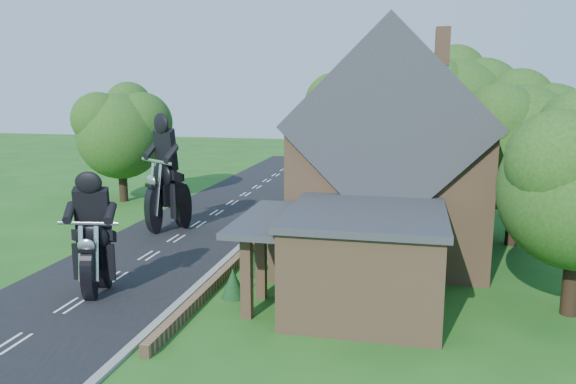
% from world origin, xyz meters
% --- Properties ---
extents(ground, '(120.00, 120.00, 0.00)m').
position_xyz_m(ground, '(0.00, 0.00, 0.00)').
color(ground, '#1F5618').
rests_on(ground, ground).
extents(road, '(7.00, 80.00, 0.02)m').
position_xyz_m(road, '(0.00, 0.00, 0.01)').
color(road, black).
rests_on(road, ground).
extents(kerb, '(0.30, 80.00, 0.12)m').
position_xyz_m(kerb, '(3.65, 0.00, 0.06)').
color(kerb, gray).
rests_on(kerb, ground).
extents(garden_wall, '(0.30, 22.00, 0.40)m').
position_xyz_m(garden_wall, '(4.30, 5.00, 0.20)').
color(garden_wall, '#8D6748').
rests_on(garden_wall, ground).
extents(house, '(9.54, 8.64, 10.24)m').
position_xyz_m(house, '(10.49, 6.00, 4.34)').
color(house, '#8D6748').
rests_on(house, ground).
extents(annex, '(7.05, 5.94, 3.44)m').
position_xyz_m(annex, '(9.87, -0.80, 1.77)').
color(annex, '#8D6748').
rests_on(annex, ground).
extents(tree_house_right, '(6.51, 6.00, 8.40)m').
position_xyz_m(tree_house_right, '(16.65, 8.62, 5.19)').
color(tree_house_right, black).
rests_on(tree_house_right, ground).
extents(tree_behind_house, '(7.81, 7.20, 10.08)m').
position_xyz_m(tree_behind_house, '(14.18, 16.14, 6.23)').
color(tree_behind_house, black).
rests_on(tree_behind_house, ground).
extents(tree_behind_left, '(6.94, 6.40, 9.16)m').
position_xyz_m(tree_behind_left, '(8.16, 17.13, 5.73)').
color(tree_behind_left, black).
rests_on(tree_behind_left, ground).
extents(tree_far_road, '(6.08, 5.60, 7.84)m').
position_xyz_m(tree_far_road, '(-6.86, 14.11, 4.84)').
color(tree_far_road, black).
rests_on(tree_far_road, ground).
extents(shrub_a, '(0.90, 0.90, 1.10)m').
position_xyz_m(shrub_a, '(5.30, -1.00, 0.55)').
color(shrub_a, '#103417').
rests_on(shrub_a, ground).
extents(shrub_b, '(0.90, 0.90, 1.10)m').
position_xyz_m(shrub_b, '(5.30, 1.50, 0.55)').
color(shrub_b, '#103417').
rests_on(shrub_b, ground).
extents(shrub_c, '(0.90, 0.90, 1.10)m').
position_xyz_m(shrub_c, '(5.30, 4.00, 0.55)').
color(shrub_c, '#103417').
rests_on(shrub_c, ground).
extents(shrub_d, '(0.90, 0.90, 1.10)m').
position_xyz_m(shrub_d, '(5.30, 9.00, 0.55)').
color(shrub_d, '#103417').
rests_on(shrub_d, ground).
extents(shrub_e, '(0.90, 0.90, 1.10)m').
position_xyz_m(shrub_e, '(5.30, 11.50, 0.55)').
color(shrub_e, '#103417').
rests_on(shrub_e, ground).
extents(shrub_f, '(0.90, 0.90, 1.10)m').
position_xyz_m(shrub_f, '(5.30, 14.00, 0.55)').
color(shrub_f, '#103417').
rests_on(shrub_f, ground).
extents(motorcycle_lead, '(0.59, 1.52, 1.38)m').
position_xyz_m(motorcycle_lead, '(0.32, -1.80, 0.69)').
color(motorcycle_lead, black).
rests_on(motorcycle_lead, ground).
extents(motorcycle_follow, '(1.55, 1.93, 1.86)m').
position_xyz_m(motorcycle_follow, '(-1.02, 7.40, 0.93)').
color(motorcycle_follow, black).
rests_on(motorcycle_follow, ground).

